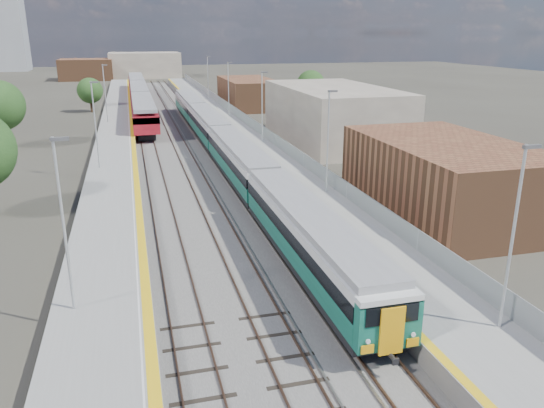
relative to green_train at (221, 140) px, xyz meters
name	(u,v)px	position (x,y,z in m)	size (l,w,h in m)	color
ground	(194,140)	(-1.50, 11.37, -2.06)	(320.00, 320.00, 0.00)	#47443A
ballast_bed	(173,137)	(-3.75, 13.87, -2.03)	(10.50, 155.00, 0.06)	#565451
tracks	(177,134)	(-3.15, 15.54, -1.95)	(8.96, 160.00, 0.17)	#4C3323
platform_right	(233,130)	(3.78, 13.86, -1.53)	(4.70, 155.00, 8.52)	slate
platform_left	(116,136)	(-10.55, 13.86, -1.54)	(4.30, 155.00, 8.52)	slate
buildings	(81,40)	(-19.62, 99.97, 8.64)	(72.00, 185.50, 40.00)	brown
green_train	(221,140)	(0.00, 0.00, 0.00)	(2.66, 74.11, 2.93)	black
red_train	(139,96)	(-7.00, 40.97, 0.24)	(3.08, 62.46, 3.89)	black
tree_c	(90,91)	(-14.75, 39.39, 1.42)	(4.09, 4.09, 5.54)	#382619
tree_d	(311,85)	(21.00, 33.58, 2.03)	(4.79, 4.79, 6.50)	#382619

